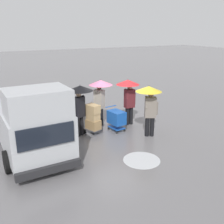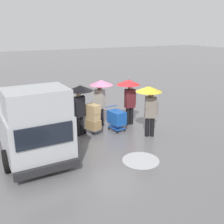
% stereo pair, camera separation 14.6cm
% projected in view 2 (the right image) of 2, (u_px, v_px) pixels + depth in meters
% --- Properties ---
extents(ground_plane, '(90.00, 90.00, 0.00)m').
position_uv_depth(ground_plane, '(119.00, 130.00, 11.68)').
color(ground_plane, slate).
extents(slush_patch_under_van, '(1.27, 1.27, 0.01)m').
position_uv_depth(slush_patch_under_van, '(141.00, 160.00, 8.99)').
color(slush_patch_under_van, silver).
rests_on(slush_patch_under_van, ground).
extents(cargo_van_parked_right, '(2.33, 5.40, 2.60)m').
position_uv_depth(cargo_van_parked_right, '(28.00, 118.00, 9.53)').
color(cargo_van_parked_right, '#B7BABF').
rests_on(cargo_van_parked_right, ground).
extents(shopping_cart_vendor, '(0.66, 0.89, 1.02)m').
position_uv_depth(shopping_cart_vendor, '(117.00, 118.00, 11.44)').
color(shopping_cart_vendor, '#1951B2').
rests_on(shopping_cart_vendor, ground).
extents(hand_dolly_boxes, '(0.71, 0.83, 1.32)m').
position_uv_depth(hand_dolly_boxes, '(93.00, 118.00, 11.04)').
color(hand_dolly_boxes, '#515156').
rests_on(hand_dolly_boxes, ground).
extents(pedestrian_pink_side, '(1.04, 1.04, 2.15)m').
position_uv_depth(pedestrian_pink_side, '(150.00, 99.00, 10.54)').
color(pedestrian_pink_side, black).
rests_on(pedestrian_pink_side, ground).
extents(pedestrian_black_side, '(1.04, 1.04, 2.15)m').
position_uv_depth(pedestrian_black_side, '(80.00, 98.00, 10.66)').
color(pedestrian_black_side, black).
rests_on(pedestrian_black_side, ground).
extents(pedestrian_white_side, '(1.04, 1.04, 2.15)m').
position_uv_depth(pedestrian_white_side, '(101.00, 92.00, 11.78)').
color(pedestrian_white_side, black).
rests_on(pedestrian_white_side, ground).
extents(pedestrian_far_side, '(1.04, 1.04, 2.15)m').
position_uv_depth(pedestrian_far_side, '(129.00, 91.00, 11.84)').
color(pedestrian_far_side, black).
rests_on(pedestrian_far_side, ground).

